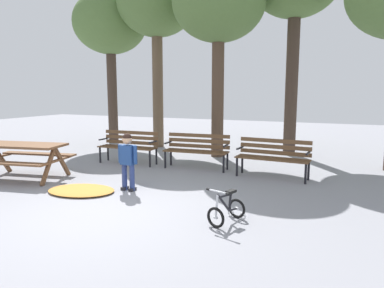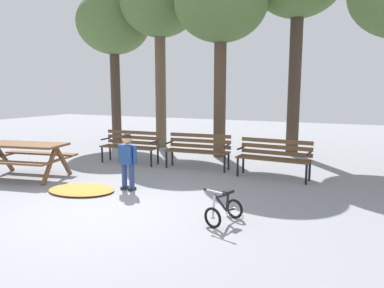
% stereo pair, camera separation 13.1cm
% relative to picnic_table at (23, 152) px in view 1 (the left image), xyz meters
% --- Properties ---
extents(ground, '(36.00, 36.00, 0.00)m').
position_rel_picnic_table_xyz_m(ground, '(2.94, -1.14, -0.59)').
color(ground, gray).
extents(picnic_table, '(2.03, 1.67, 0.79)m').
position_rel_picnic_table_xyz_m(picnic_table, '(0.00, 0.00, 0.00)').
color(picnic_table, brown).
rests_on(picnic_table, ground).
extents(park_bench_far_left, '(1.62, 0.52, 0.85)m').
position_rel_picnic_table_xyz_m(park_bench_far_left, '(1.19, 2.34, -0.08)').
color(park_bench_far_left, brown).
rests_on(park_bench_far_left, ground).
extents(park_bench_left, '(1.63, 0.57, 0.85)m').
position_rel_picnic_table_xyz_m(park_bench_left, '(3.09, 2.48, -0.08)').
color(park_bench_left, brown).
rests_on(park_bench_left, ground).
extents(park_bench_right, '(1.63, 0.55, 0.85)m').
position_rel_picnic_table_xyz_m(park_bench_right, '(5.00, 2.29, -0.08)').
color(park_bench_right, brown).
rests_on(park_bench_right, ground).
extents(child_standing, '(0.42, 0.19, 1.11)m').
position_rel_picnic_table_xyz_m(child_standing, '(2.64, 0.12, 0.07)').
color(child_standing, navy).
rests_on(child_standing, ground).
extents(kids_bicycle, '(0.50, 0.62, 0.54)m').
position_rel_picnic_table_xyz_m(kids_bicycle, '(4.93, -0.74, -0.39)').
color(kids_bicycle, black).
rests_on(kids_bicycle, ground).
extents(leaf_pile, '(1.44, 1.13, 0.07)m').
position_rel_picnic_table_xyz_m(leaf_pile, '(1.89, -0.34, -0.56)').
color(leaf_pile, '#C68438').
rests_on(leaf_pile, ground).
extents(tree_far_left, '(2.60, 2.60, 5.41)m').
position_rel_picnic_table_xyz_m(tree_far_left, '(-1.49, 5.31, 3.65)').
color(tree_far_left, '#423328').
rests_on(tree_far_left, ground).
extents(tree_left, '(2.60, 2.60, 5.87)m').
position_rel_picnic_table_xyz_m(tree_left, '(0.51, 5.13, 4.08)').
color(tree_left, brown).
rests_on(tree_left, ground).
extents(tree_center, '(2.60, 2.60, 5.44)m').
position_rel_picnic_table_xyz_m(tree_center, '(3.00, 4.20, 3.68)').
color(tree_center, brown).
rests_on(tree_center, ground).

